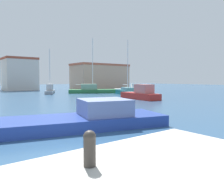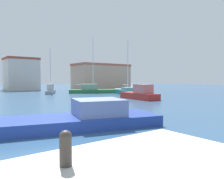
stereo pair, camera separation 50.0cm
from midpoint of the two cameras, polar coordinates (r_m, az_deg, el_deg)
The scene contains 11 objects.
water at distance 31.41m, azimuth -0.23°, elevation -2.02°, with size 160.00×160.00×0.00m, color #2D5175.
mooring_bollard at distance 4.25m, azimuth -8.46°, elevation -14.33°, with size 0.24×0.24×0.67m.
sailboat_teal_far_right at distance 36.10m, azimuth 4.48°, elevation -0.59°, with size 4.25×6.93×8.85m.
sailboat_green_inner_mooring at distance 41.38m, azimuth -4.81°, elevation -0.06°, with size 9.05×6.89×10.16m.
sailboat_grey_near_pier at distance 40.73m, azimuth -15.23°, elevation -0.09°, with size 3.43×5.08×7.91m.
motorboat_white_mid_harbor at distance 43.02m, azimuth 5.63°, elevation -0.03°, with size 6.42×4.95×1.76m.
motorboat_blue_distant_north at distance 12.19m, azimuth -6.36°, elevation -7.24°, with size 9.34×5.23×1.48m.
motorboat_red_behind_lamppost at distance 28.89m, azimuth 7.76°, elevation -1.11°, with size 2.71×6.39×1.93m.
motorboat_navy_distant_east at distance 49.89m, azimuth 7.61°, elevation 0.12°, with size 5.18×3.42×1.06m.
harbor_office at distance 56.09m, azimuth -22.13°, elevation 3.72°, with size 7.02×6.99×7.52m.
warehouse_block at distance 57.01m, azimuth -2.55°, elevation 3.33°, with size 14.04×7.37×6.40m.
Camera 2 is at (-3.17, -5.49, 2.59)m, focal length 35.49 mm.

